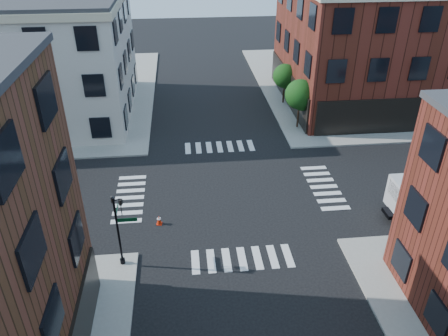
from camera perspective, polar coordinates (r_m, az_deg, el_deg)
ground at (r=31.28m, az=0.61°, el=-3.17°), size 120.00×120.00×0.00m
sidewalk_ne at (r=55.41m, az=20.49°, el=10.42°), size 30.00×30.00×0.15m
sidewalk_nw at (r=53.09m, az=-25.62°, el=8.50°), size 30.00×30.00×0.15m
building_ne at (r=49.33m, az=23.59°, el=14.77°), size 25.00×16.00×12.00m
building_nw at (r=46.36m, az=-26.52°, el=12.58°), size 22.00×16.00×11.00m
tree_near at (r=39.96m, az=9.98°, el=9.24°), size 2.69×2.69×4.49m
tree_far at (r=45.51m, az=8.02°, el=11.66°), size 2.43×2.43×4.07m
signal_pole at (r=24.33m, az=-13.58°, el=-7.06°), size 1.29×1.24×4.60m
traffic_cone at (r=28.41m, az=-8.48°, el=-6.74°), size 0.39×0.39×0.64m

